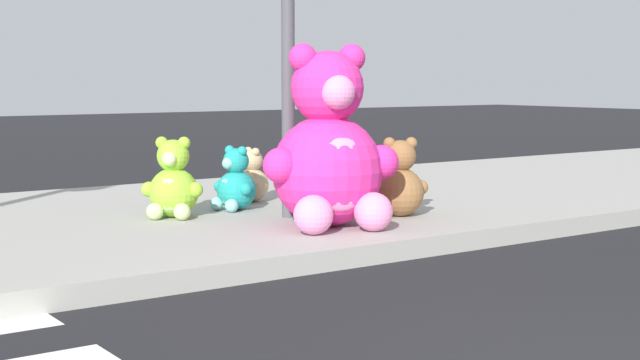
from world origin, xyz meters
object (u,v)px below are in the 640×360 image
object	(u,v)px
plush_brown	(399,184)
plush_teal	(235,184)
sign_pole	(288,11)
plush_pink_large	(329,154)
plush_lime	(173,185)
plush_tan	(251,180)
plush_lavender	(337,178)

from	to	relation	value
plush_brown	plush_teal	bearing A→B (deg)	131.49
sign_pole	plush_brown	bearing A→B (deg)	-30.22
plush_teal	plush_pink_large	bearing A→B (deg)	-82.90
plush_pink_large	sign_pole	bearing A→B (deg)	89.23
sign_pole	plush_teal	size ratio (longest dim) A/B	5.66
plush_lime	plush_tan	bearing A→B (deg)	24.55
plush_pink_large	plush_lavender	world-z (taller)	plush_pink_large
plush_pink_large	plush_lavender	size ratio (longest dim) A/B	2.17
plush_tan	plush_brown	bearing A→B (deg)	-68.70
plush_teal	plush_lavender	size ratio (longest dim) A/B	0.86
plush_teal	plush_lime	world-z (taller)	plush_lime
sign_pole	plush_lime	world-z (taller)	sign_pole
plush_brown	plush_lime	size ratio (longest dim) A/B	0.99
plush_teal	plush_tan	bearing A→B (deg)	44.64
sign_pole	plush_lime	distance (m)	1.72
plush_pink_large	plush_tan	distance (m)	1.65
sign_pole	plush_teal	distance (m)	1.61
plush_teal	plush_lavender	xyz separation A→B (m)	(0.86, -0.34, 0.04)
plush_tan	plush_brown	size ratio (longest dim) A/B	0.77
plush_lavender	plush_tan	bearing A→B (deg)	122.72
sign_pole	plush_pink_large	size ratio (longest dim) A/B	2.25
sign_pole	plush_tan	bearing A→B (deg)	77.09
plush_lime	plush_pink_large	bearing A→B (deg)	-55.04
plush_brown	plush_lime	world-z (taller)	plush_lime
sign_pole	plush_brown	xyz separation A→B (m)	(0.81, -0.47, -1.43)
plush_tan	plush_lime	bearing A→B (deg)	-155.45
sign_pole	plush_lime	size ratio (longest dim) A/B	4.75
sign_pole	plush_teal	bearing A→B (deg)	104.34
plush_tan	sign_pole	bearing A→B (deg)	-102.91
plush_brown	plush_tan	bearing A→B (deg)	111.30
plush_teal	plush_tan	distance (m)	0.55
plush_teal	plush_tan	world-z (taller)	plush_teal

